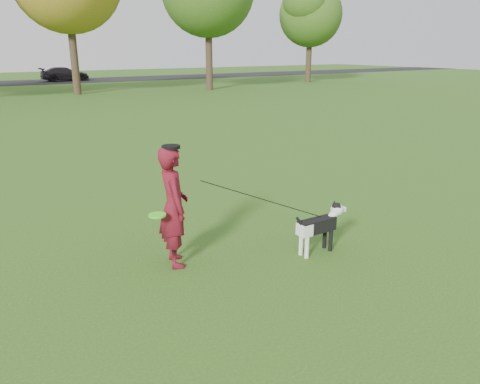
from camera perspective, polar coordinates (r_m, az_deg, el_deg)
ground at (r=7.17m, az=2.85°, el=-6.90°), size 120.00×120.00×0.00m
man at (r=6.45m, az=-8.11°, el=-1.80°), size 0.53×0.69×1.69m
dog at (r=7.00m, az=9.80°, el=-3.79°), size 0.97×0.19×0.74m
car_right at (r=46.50m, az=-20.57°, el=13.32°), size 4.23×1.76×1.22m
man_held_items at (r=6.70m, az=3.19°, el=-1.02°), size 2.54×0.93×1.20m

